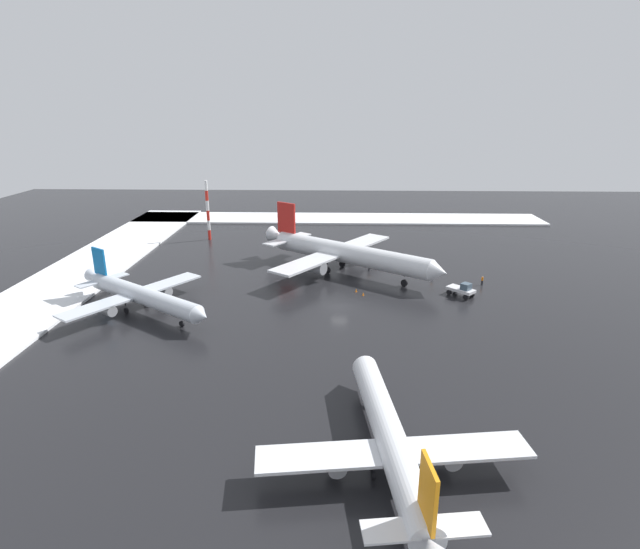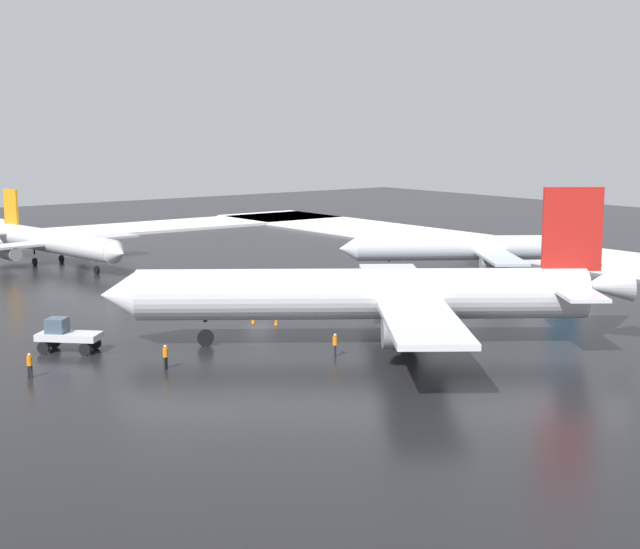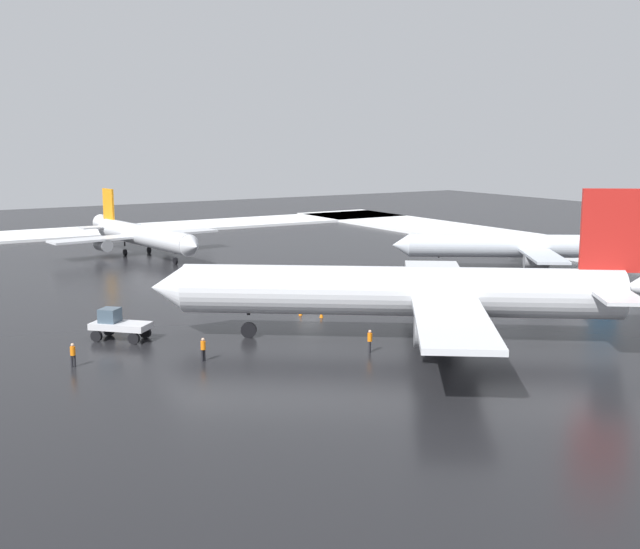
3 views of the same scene
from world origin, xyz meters
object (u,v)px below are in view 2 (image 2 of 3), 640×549
object	(u,v)px
traffic_cone_near_nose	(253,320)
traffic_cone_mid_line	(276,322)
pushback_tug	(66,334)
ground_crew_near_tug	(335,344)
airplane_distant_tail	(375,294)
ground_crew_by_nose_gear	(30,364)
ground_crew_mid_apron	(165,355)
airplane_parked_portside	(55,242)
airplane_parked_starboard	(471,248)

from	to	relation	value
traffic_cone_near_nose	traffic_cone_mid_line	world-z (taller)	same
pushback_tug	traffic_cone_near_nose	size ratio (longest dim) A/B	8.77
traffic_cone_near_nose	traffic_cone_mid_line	size ratio (longest dim) A/B	1.00
ground_crew_near_tug	airplane_distant_tail	bearing A→B (deg)	51.91
ground_crew_by_nose_gear	traffic_cone_mid_line	world-z (taller)	ground_crew_by_nose_gear
ground_crew_mid_apron	traffic_cone_mid_line	world-z (taller)	ground_crew_mid_apron
airplane_distant_tail	ground_crew_near_tug	size ratio (longest dim) A/B	20.41
pushback_tug	ground_crew_near_tug	size ratio (longest dim) A/B	2.82
ground_crew_mid_apron	ground_crew_by_nose_gear	world-z (taller)	same
ground_crew_near_tug	ground_crew_mid_apron	xyz separation A→B (m)	(4.27, 11.58, 0.00)
airplane_distant_tail	pushback_tug	bearing A→B (deg)	3.51
traffic_cone_near_nose	ground_crew_by_nose_gear	bearing A→B (deg)	105.38
pushback_tug	traffic_cone_near_nose	bearing A→B (deg)	-134.03
pushback_tug	traffic_cone_near_nose	xyz separation A→B (m)	(0.11, -16.77, -1.01)
traffic_cone_mid_line	ground_crew_near_tug	bearing A→B (deg)	165.75
ground_crew_near_tug	ground_crew_by_nose_gear	distance (m)	21.35
airplane_parked_portside	ground_crew_near_tug	size ratio (longest dim) A/B	16.81
ground_crew_near_tug	ground_crew_mid_apron	bearing A→B (deg)	-161.54
ground_crew_near_tug	traffic_cone_mid_line	xyz separation A→B (m)	(11.85, -3.01, -0.70)
pushback_tug	traffic_cone_near_nose	distance (m)	16.80
pushback_tug	traffic_cone_mid_line	xyz separation A→B (m)	(-1.65, -17.91, -1.01)
ground_crew_near_tug	airplane_parked_starboard	bearing A→B (deg)	69.47
traffic_cone_near_nose	pushback_tug	bearing A→B (deg)	90.38
airplane_distant_tail	traffic_cone_mid_line	distance (m)	11.49
pushback_tug	traffic_cone_mid_line	distance (m)	18.01
airplane_parked_portside	airplane_parked_starboard	xyz separation A→B (m)	(-34.22, -35.03, 0.05)
airplane_distant_tail	traffic_cone_near_nose	world-z (taller)	airplane_distant_tail
ground_crew_mid_apron	ground_crew_by_nose_gear	xyz separation A→B (m)	(3.34, 8.38, 0.00)
airplane_parked_portside	ground_crew_mid_apron	world-z (taller)	airplane_parked_portside
airplane_parked_starboard	ground_crew_by_nose_gear	xyz separation A→B (m)	(-14.37, 56.84, -1.90)
pushback_tug	airplane_distant_tail	bearing A→B (deg)	-166.66
ground_crew_by_nose_gear	pushback_tug	bearing A→B (deg)	140.37
airplane_parked_starboard	ground_crew_by_nose_gear	size ratio (longest dim) A/B	14.91
ground_crew_by_nose_gear	traffic_cone_mid_line	xyz separation A→B (m)	(4.24, -22.96, -0.70)
airplane_parked_starboard	ground_crew_near_tug	distance (m)	42.98
airplane_parked_portside	airplane_parked_starboard	size ratio (longest dim) A/B	1.13
ground_crew_near_tug	traffic_cone_near_nose	bearing A→B (deg)	120.87
pushback_tug	traffic_cone_near_nose	world-z (taller)	pushback_tug
airplane_distant_tail	ground_crew_near_tug	xyz separation A→B (m)	(-1.11, 4.74, -3.02)
pushback_tug	ground_crew_by_nose_gear	distance (m)	7.77
airplane_parked_starboard	traffic_cone_near_nose	world-z (taller)	airplane_parked_starboard
ground_crew_mid_apron	traffic_cone_mid_line	distance (m)	16.46
airplane_distant_tail	pushback_tug	xyz separation A→B (m)	(12.39, 19.63, -2.70)
ground_crew_mid_apron	traffic_cone_near_nose	size ratio (longest dim) A/B	3.11
ground_crew_by_nose_gear	traffic_cone_near_nose	xyz separation A→B (m)	(6.00, -21.82, -0.70)
pushback_tug	ground_crew_mid_apron	bearing A→B (deg)	155.37
ground_crew_near_tug	traffic_cone_mid_line	bearing A→B (deg)	114.44
pushback_tug	ground_crew_mid_apron	xyz separation A→B (m)	(-9.23, -3.32, -0.31)
airplane_parked_starboard	airplane_distant_tail	bearing A→B (deg)	67.39
ground_crew_by_nose_gear	airplane_parked_portside	bearing A→B (deg)	156.83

